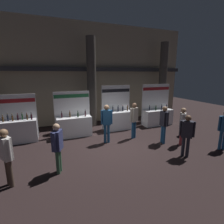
% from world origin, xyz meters
% --- Properties ---
extents(ground_plane, '(27.51, 27.51, 0.00)m').
position_xyz_m(ground_plane, '(0.00, 0.00, 0.00)').
color(ground_plane, black).
extents(hall_colonnade, '(13.76, 1.33, 6.16)m').
position_xyz_m(hall_colonnade, '(0.00, 4.21, 3.00)').
color(hall_colonnade, gray).
rests_on(hall_colonnade, ground_plane).
extents(exhibitor_booth_0, '(1.61, 0.66, 2.21)m').
position_xyz_m(exhibitor_booth_0, '(-3.87, 2.14, 0.61)').
color(exhibitor_booth_0, white).
rests_on(exhibitor_booth_0, ground_plane).
extents(exhibitor_booth_1, '(1.80, 0.66, 2.26)m').
position_xyz_m(exhibitor_booth_1, '(-1.38, 1.97, 0.59)').
color(exhibitor_booth_1, white).
rests_on(exhibitor_booth_1, ground_plane).
extents(exhibitor_booth_2, '(1.72, 0.66, 2.49)m').
position_xyz_m(exhibitor_booth_2, '(1.13, 2.14, 0.63)').
color(exhibitor_booth_2, white).
rests_on(exhibitor_booth_2, ground_plane).
extents(exhibitor_booth_3, '(1.94, 0.66, 2.50)m').
position_xyz_m(exhibitor_booth_3, '(3.76, 2.00, 0.60)').
color(exhibitor_booth_3, white).
rests_on(exhibitor_booth_3, ground_plane).
extents(trash_bin, '(0.39, 0.39, 0.64)m').
position_xyz_m(trash_bin, '(3.85, -0.13, 0.32)').
color(trash_bin, slate).
rests_on(trash_bin, ground_plane).
extents(visitor_0, '(0.40, 0.38, 1.69)m').
position_xyz_m(visitor_0, '(2.89, -0.92, 0.99)').
color(visitor_0, maroon).
rests_on(visitor_0, ground_plane).
extents(visitor_1, '(0.50, 0.35, 1.77)m').
position_xyz_m(visitor_1, '(1.30, 0.58, 1.05)').
color(visitor_1, navy).
rests_on(visitor_1, ground_plane).
extents(visitor_2, '(0.38, 0.52, 1.65)m').
position_xyz_m(visitor_2, '(-2.42, -1.19, 0.99)').
color(visitor_2, '#33563D').
rests_on(visitor_2, ground_plane).
extents(visitor_3, '(0.37, 0.47, 1.70)m').
position_xyz_m(visitor_3, '(-3.78, -1.37, 1.01)').
color(visitor_3, '#47382D').
rests_on(visitor_3, ground_plane).
extents(visitor_4, '(0.45, 0.45, 1.65)m').
position_xyz_m(visitor_4, '(2.19, -1.88, 0.98)').
color(visitor_4, '#23232D').
rests_on(visitor_4, ground_plane).
extents(visitor_5, '(0.53, 0.31, 1.68)m').
position_xyz_m(visitor_5, '(4.11, -1.97, 0.99)').
color(visitor_5, navy).
rests_on(visitor_5, ground_plane).
extents(visitor_6, '(0.26, 0.52, 1.72)m').
position_xyz_m(visitor_6, '(2.25, -0.47, 1.02)').
color(visitor_6, navy).
rests_on(visitor_6, ground_plane).
extents(visitor_8, '(0.51, 0.31, 1.78)m').
position_xyz_m(visitor_8, '(-0.13, 0.54, 1.06)').
color(visitor_8, navy).
rests_on(visitor_8, ground_plane).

